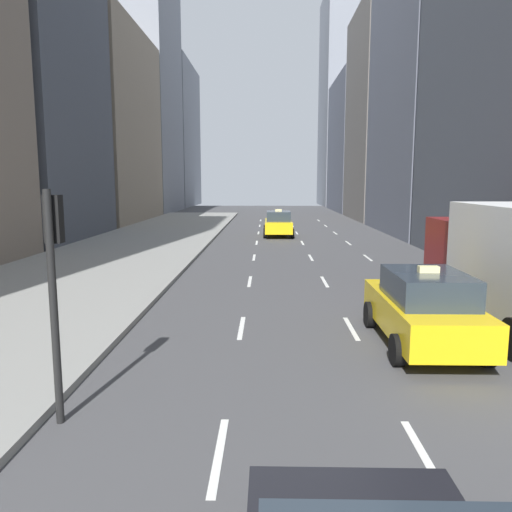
# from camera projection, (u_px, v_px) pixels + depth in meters

# --- Properties ---
(sidewalk_left) EXTENTS (8.00, 66.00, 0.15)m
(sidewalk_left) POSITION_uv_depth(u_px,v_px,m) (123.00, 253.00, 25.76)
(sidewalk_left) COLOR gray
(sidewalk_left) RESTS_ON ground
(lane_markings) EXTENTS (5.72, 56.00, 0.01)m
(lane_markings) POSITION_uv_depth(u_px,v_px,m) (317.00, 268.00, 21.60)
(lane_markings) COLOR white
(lane_markings) RESTS_ON ground
(building_row_left) EXTENTS (6.00, 88.67, 34.71)m
(building_row_left) POSITION_uv_depth(u_px,v_px,m) (81.00, 60.00, 38.47)
(building_row_left) COLOR gray
(building_row_left) RESTS_ON ground
(building_row_right) EXTENTS (6.00, 89.75, 32.24)m
(building_row_right) POSITION_uv_depth(u_px,v_px,m) (419.00, 55.00, 38.18)
(building_row_right) COLOR gray
(building_row_right) RESTS_ON ground
(taxi_lead) EXTENTS (2.02, 4.40, 1.87)m
(taxi_lead) POSITION_uv_depth(u_px,v_px,m) (424.00, 308.00, 11.27)
(taxi_lead) COLOR yellow
(taxi_lead) RESTS_ON ground
(taxi_second) EXTENTS (2.02, 4.40, 1.87)m
(taxi_second) POSITION_uv_depth(u_px,v_px,m) (278.00, 223.00, 34.13)
(taxi_second) COLOR yellow
(taxi_second) RESTS_ON ground
(traffic_light_pole) EXTENTS (0.24, 0.42, 3.60)m
(traffic_light_pole) POSITION_uv_depth(u_px,v_px,m) (54.00, 269.00, 7.48)
(traffic_light_pole) COLOR black
(traffic_light_pole) RESTS_ON ground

